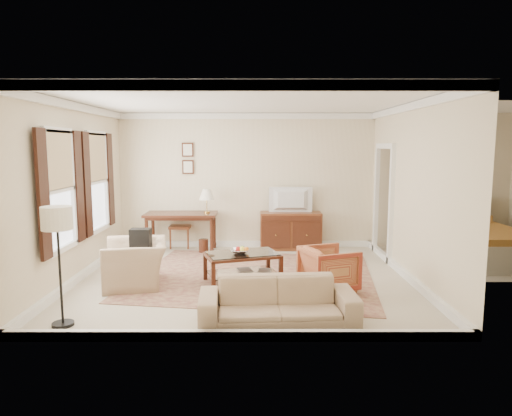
{
  "coord_description": "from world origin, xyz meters",
  "views": [
    {
      "loc": [
        0.19,
        -7.4,
        2.19
      ],
      "look_at": [
        0.2,
        0.3,
        1.15
      ],
      "focal_mm": 32.0,
      "sensor_mm": 36.0,
      "label": 1
    }
  ],
  "objects_px": {
    "coffee_table": "(242,260)",
    "club_armchair": "(136,256)",
    "writing_desk": "(181,218)",
    "sideboard": "(290,231)",
    "tv": "(291,192)",
    "striped_armchair": "(329,267)",
    "sofa": "(278,295)"
  },
  "relations": [
    {
      "from": "writing_desk",
      "to": "striped_armchair",
      "type": "relative_size",
      "value": 1.97
    },
    {
      "from": "sideboard",
      "to": "tv",
      "type": "distance_m",
      "value": 0.84
    },
    {
      "from": "coffee_table",
      "to": "club_armchair",
      "type": "bearing_deg",
      "value": -175.95
    },
    {
      "from": "sofa",
      "to": "club_armchair",
      "type": "bearing_deg",
      "value": 139.85
    },
    {
      "from": "writing_desk",
      "to": "sideboard",
      "type": "xyz_separation_m",
      "value": [
        2.31,
        0.19,
        -0.3
      ]
    },
    {
      "from": "striped_armchair",
      "to": "sofa",
      "type": "xyz_separation_m",
      "value": [
        -0.84,
        -1.31,
        0.0
      ]
    },
    {
      "from": "sideboard",
      "to": "coffee_table",
      "type": "distance_m",
      "value": 2.63
    },
    {
      "from": "club_armchair",
      "to": "sofa",
      "type": "xyz_separation_m",
      "value": [
        2.18,
        -1.63,
        -0.1
      ]
    },
    {
      "from": "writing_desk",
      "to": "sideboard",
      "type": "distance_m",
      "value": 2.34
    },
    {
      "from": "coffee_table",
      "to": "club_armchair",
      "type": "xyz_separation_m",
      "value": [
        -1.69,
        -0.12,
        0.1
      ]
    },
    {
      "from": "writing_desk",
      "to": "sofa",
      "type": "height_order",
      "value": "writing_desk"
    },
    {
      "from": "sofa",
      "to": "writing_desk",
      "type": "bearing_deg",
      "value": 111.25
    },
    {
      "from": "coffee_table",
      "to": "sofa",
      "type": "height_order",
      "value": "sofa"
    },
    {
      "from": "writing_desk",
      "to": "tv",
      "type": "bearing_deg",
      "value": 4.26
    },
    {
      "from": "sofa",
      "to": "sideboard",
      "type": "bearing_deg",
      "value": 80.15
    },
    {
      "from": "sideboard",
      "to": "tv",
      "type": "xyz_separation_m",
      "value": [
        0.0,
        -0.02,
        0.84
      ]
    },
    {
      "from": "striped_armchair",
      "to": "club_armchair",
      "type": "relative_size",
      "value": 0.69
    },
    {
      "from": "writing_desk",
      "to": "striped_armchair",
      "type": "xyz_separation_m",
      "value": [
        2.67,
        -2.69,
        -0.33
      ]
    },
    {
      "from": "club_armchair",
      "to": "coffee_table",
      "type": "bearing_deg",
      "value": 82.15
    },
    {
      "from": "writing_desk",
      "to": "sideboard",
      "type": "bearing_deg",
      "value": 4.75
    },
    {
      "from": "writing_desk",
      "to": "sofa",
      "type": "bearing_deg",
      "value": -65.34
    },
    {
      "from": "coffee_table",
      "to": "club_armchair",
      "type": "relative_size",
      "value": 1.2
    },
    {
      "from": "tv",
      "to": "striped_armchair",
      "type": "distance_m",
      "value": 3.02
    },
    {
      "from": "striped_armchair",
      "to": "sideboard",
      "type": "bearing_deg",
      "value": -12.55
    },
    {
      "from": "sideboard",
      "to": "club_armchair",
      "type": "height_order",
      "value": "club_armchair"
    },
    {
      "from": "coffee_table",
      "to": "striped_armchair",
      "type": "distance_m",
      "value": 1.4
    },
    {
      "from": "club_armchair",
      "to": "sofa",
      "type": "height_order",
      "value": "club_armchair"
    },
    {
      "from": "club_armchair",
      "to": "writing_desk",
      "type": "bearing_deg",
      "value": 159.89
    },
    {
      "from": "club_armchair",
      "to": "tv",
      "type": "bearing_deg",
      "value": 121.92
    },
    {
      "from": "tv",
      "to": "striped_armchair",
      "type": "xyz_separation_m",
      "value": [
        0.36,
        -2.87,
        -0.86
      ]
    },
    {
      "from": "sideboard",
      "to": "coffee_table",
      "type": "height_order",
      "value": "sideboard"
    },
    {
      "from": "sideboard",
      "to": "writing_desk",
      "type": "bearing_deg",
      "value": -175.25
    }
  ]
}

